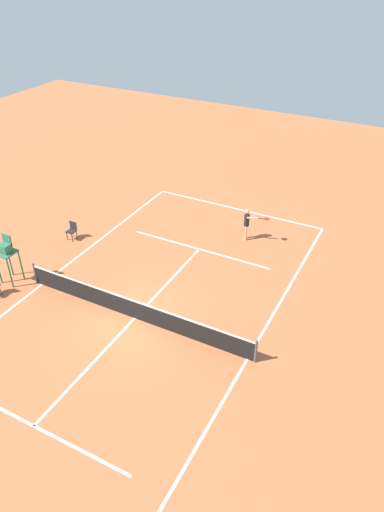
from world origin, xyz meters
name	(u,v)px	position (x,y,z in m)	size (l,w,h in m)	color
ground_plane	(135,318)	(0.00, 0.00, 0.00)	(60.00, 60.00, 0.00)	#B76038
court_lines	(135,318)	(0.00, 0.00, 0.00)	(10.27, 21.99, 0.01)	white
tennis_net	(134,309)	(0.00, 0.00, 0.50)	(10.87, 0.10, 1.07)	#4C4C51
player_serving	(248,222)	(-1.77, -8.05, 1.05)	(1.33, 0.56, 1.76)	#D8A884
tennis_ball	(239,259)	(-2.16, -6.06, 0.03)	(0.07, 0.07, 0.07)	#CCE033
umpire_chair	(6,252)	(6.47, 0.39, 1.61)	(0.80, 0.80, 2.41)	#2D6B4C
courtside_chair_mid	(72,230)	(6.42, -3.86, 0.53)	(0.44, 0.46, 0.95)	#262626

